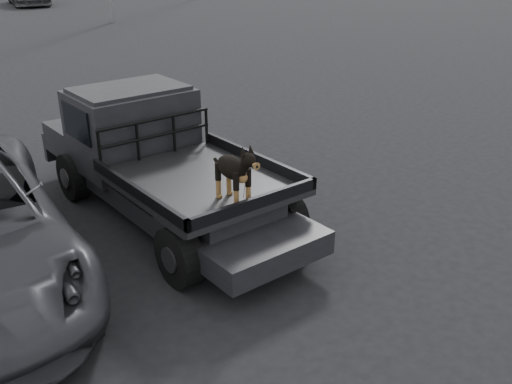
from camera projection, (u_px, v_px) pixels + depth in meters
ground at (287, 262)px, 7.39m from camera, size 120.00×120.00×0.00m
flatbed_ute at (166, 188)px, 8.44m from camera, size 2.00×5.40×0.92m
ute_cab at (131, 115)px, 8.75m from camera, size 1.72×1.30×0.88m
headache_rack at (156, 138)px, 8.28m from camera, size 1.80×0.08×0.55m
dog at (233, 173)px, 6.80m from camera, size 0.32×0.60×0.74m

